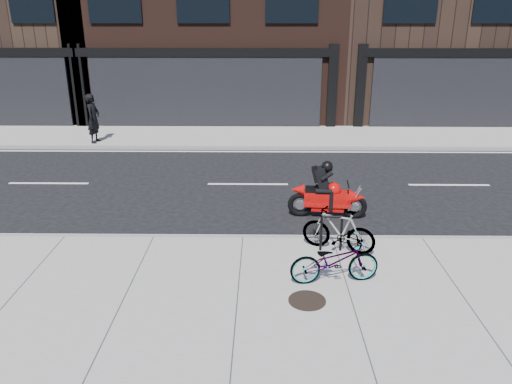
{
  "coord_description": "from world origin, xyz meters",
  "views": [
    {
      "loc": [
        0.42,
        -12.1,
        4.89
      ],
      "look_at": [
        0.28,
        -1.14,
        0.9
      ],
      "focal_mm": 35.0,
      "sensor_mm": 36.0,
      "label": 1
    }
  ],
  "objects_px": {
    "bike_rack": "(331,230)",
    "bicycle_front": "(334,261)",
    "motorcycle": "(331,195)",
    "pedestrian": "(93,118)",
    "manhole_cover": "(307,300)",
    "bicycle_rear": "(339,230)"
  },
  "relations": [
    {
      "from": "bike_rack",
      "to": "pedestrian",
      "type": "bearing_deg",
      "value": 130.77
    },
    {
      "from": "motorcycle",
      "to": "bicycle_rear",
      "type": "bearing_deg",
      "value": -87.72
    },
    {
      "from": "bike_rack",
      "to": "bicycle_front",
      "type": "bearing_deg",
      "value": -94.73
    },
    {
      "from": "motorcycle",
      "to": "manhole_cover",
      "type": "bearing_deg",
      "value": -97.31
    },
    {
      "from": "motorcycle",
      "to": "pedestrian",
      "type": "xyz_separation_m",
      "value": [
        -8.11,
        6.99,
        0.46
      ]
    },
    {
      "from": "bike_rack",
      "to": "bicycle_rear",
      "type": "bearing_deg",
      "value": 0.0
    },
    {
      "from": "pedestrian",
      "to": "manhole_cover",
      "type": "xyz_separation_m",
      "value": [
        7.19,
        -11.07,
        -0.92
      ]
    },
    {
      "from": "bike_rack",
      "to": "pedestrian",
      "type": "height_order",
      "value": "pedestrian"
    },
    {
      "from": "bicycle_rear",
      "to": "pedestrian",
      "type": "distance_m",
      "value": 12.12
    },
    {
      "from": "bicycle_front",
      "to": "motorcycle",
      "type": "xyz_separation_m",
      "value": [
        0.37,
        3.41,
        0.03
      ]
    },
    {
      "from": "manhole_cover",
      "to": "bicycle_rear",
      "type": "bearing_deg",
      "value": 67.78
    },
    {
      "from": "bike_rack",
      "to": "pedestrian",
      "type": "relative_size",
      "value": 0.43
    },
    {
      "from": "bicycle_rear",
      "to": "pedestrian",
      "type": "bearing_deg",
      "value": -115.72
    },
    {
      "from": "bicycle_front",
      "to": "manhole_cover",
      "type": "bearing_deg",
      "value": 133.16
    },
    {
      "from": "bike_rack",
      "to": "bicycle_rear",
      "type": "relative_size",
      "value": 0.51
    },
    {
      "from": "bicycle_front",
      "to": "pedestrian",
      "type": "bearing_deg",
      "value": 29.02
    },
    {
      "from": "motorcycle",
      "to": "bike_rack",
      "type": "bearing_deg",
      "value": -91.79
    },
    {
      "from": "bike_rack",
      "to": "pedestrian",
      "type": "distance_m",
      "value": 12.02
    },
    {
      "from": "bicycle_rear",
      "to": "pedestrian",
      "type": "relative_size",
      "value": 0.84
    },
    {
      "from": "bike_rack",
      "to": "pedestrian",
      "type": "xyz_separation_m",
      "value": [
        -7.85,
        9.1,
        0.46
      ]
    },
    {
      "from": "pedestrian",
      "to": "manhole_cover",
      "type": "distance_m",
      "value": 13.23
    },
    {
      "from": "bike_rack",
      "to": "bicycle_rear",
      "type": "distance_m",
      "value": 0.15
    }
  ]
}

